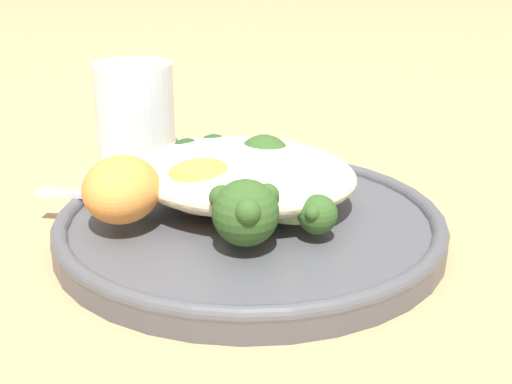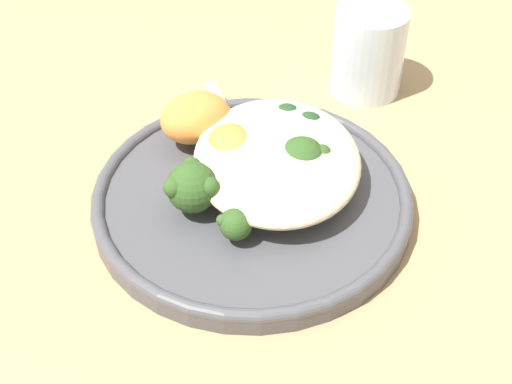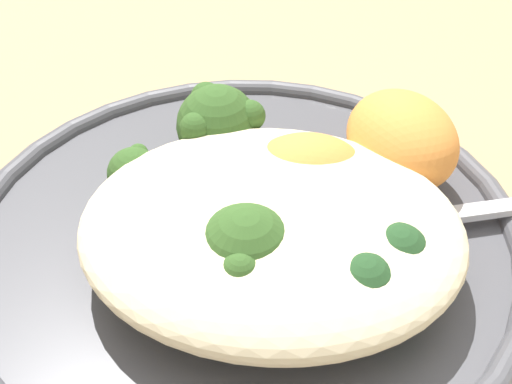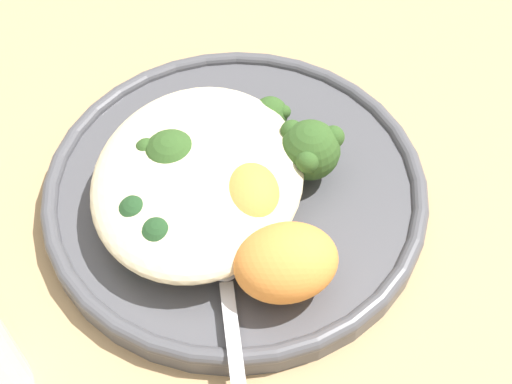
{
  "view_description": "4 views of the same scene",
  "coord_description": "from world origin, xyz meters",
  "px_view_note": "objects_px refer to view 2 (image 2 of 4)",
  "views": [
    {
      "loc": [
        0.21,
        -0.44,
        0.22
      ],
      "look_at": [
        0.02,
        -0.02,
        0.04
      ],
      "focal_mm": 50.0,
      "sensor_mm": 36.0,
      "label": 1
    },
    {
      "loc": [
        0.47,
        -0.03,
        0.43
      ],
      "look_at": [
        0.03,
        -0.01,
        0.03
      ],
      "focal_mm": 50.0,
      "sensor_mm": 36.0,
      "label": 2
    },
    {
      "loc": [
        -0.02,
        0.24,
        0.25
      ],
      "look_at": [
        0.01,
        -0.01,
        0.04
      ],
      "focal_mm": 50.0,
      "sensor_mm": 36.0,
      "label": 3
    },
    {
      "loc": [
        -0.29,
        -0.08,
        0.42
      ],
      "look_at": [
        -0.0,
        -0.03,
        0.04
      ],
      "focal_mm": 50.0,
      "sensor_mm": 36.0,
      "label": 4
    }
  ],
  "objects_px": {
    "water_glass": "(368,51)",
    "broccoli_stalk_0": "(203,182)",
    "sweet_potato_chunk_1": "(196,118)",
    "broccoli_stalk_1": "(240,201)",
    "broccoli_stalk_3": "(294,162)",
    "quinoa_mound": "(277,156)",
    "plate": "(252,197)",
    "spoon": "(236,127)",
    "broccoli_stalk_4": "(294,148)",
    "kale_tuft": "(295,129)",
    "broccoli_stalk_2": "(272,183)",
    "sweet_potato_chunk_0": "(233,151)"
  },
  "relations": [
    {
      "from": "quinoa_mound",
      "to": "broccoli_stalk_4",
      "type": "bearing_deg",
      "value": 130.34
    },
    {
      "from": "broccoli_stalk_2",
      "to": "sweet_potato_chunk_0",
      "type": "relative_size",
      "value": 1.43
    },
    {
      "from": "sweet_potato_chunk_0",
      "to": "water_glass",
      "type": "distance_m",
      "value": 0.21
    },
    {
      "from": "broccoli_stalk_3",
      "to": "water_glass",
      "type": "relative_size",
      "value": 1.01
    },
    {
      "from": "kale_tuft",
      "to": "water_glass",
      "type": "height_order",
      "value": "water_glass"
    },
    {
      "from": "sweet_potato_chunk_0",
      "to": "broccoli_stalk_4",
      "type": "bearing_deg",
      "value": 95.81
    },
    {
      "from": "broccoli_stalk_4",
      "to": "kale_tuft",
      "type": "height_order",
      "value": "kale_tuft"
    },
    {
      "from": "sweet_potato_chunk_1",
      "to": "kale_tuft",
      "type": "xyz_separation_m",
      "value": [
        0.01,
        0.09,
        -0.0
      ]
    },
    {
      "from": "broccoli_stalk_0",
      "to": "kale_tuft",
      "type": "bearing_deg",
      "value": 175.23
    },
    {
      "from": "sweet_potato_chunk_1",
      "to": "spoon",
      "type": "bearing_deg",
      "value": 103.49
    },
    {
      "from": "broccoli_stalk_1",
      "to": "broccoli_stalk_3",
      "type": "height_order",
      "value": "broccoli_stalk_3"
    },
    {
      "from": "sweet_potato_chunk_0",
      "to": "sweet_potato_chunk_1",
      "type": "xyz_separation_m",
      "value": [
        -0.05,
        -0.03,
        0.0
      ]
    },
    {
      "from": "broccoli_stalk_4",
      "to": "sweet_potato_chunk_1",
      "type": "xyz_separation_m",
      "value": [
        -0.04,
        -0.09,
        0.01
      ]
    },
    {
      "from": "plate",
      "to": "spoon",
      "type": "height_order",
      "value": "spoon"
    },
    {
      "from": "quinoa_mound",
      "to": "broccoli_stalk_1",
      "type": "relative_size",
      "value": 1.59
    },
    {
      "from": "quinoa_mound",
      "to": "sweet_potato_chunk_1",
      "type": "distance_m",
      "value": 0.09
    },
    {
      "from": "water_glass",
      "to": "sweet_potato_chunk_1",
      "type": "bearing_deg",
      "value": -59.44
    },
    {
      "from": "broccoli_stalk_2",
      "to": "sweet_potato_chunk_0",
      "type": "height_order",
      "value": "sweet_potato_chunk_0"
    },
    {
      "from": "broccoli_stalk_2",
      "to": "spoon",
      "type": "height_order",
      "value": "broccoli_stalk_2"
    },
    {
      "from": "broccoli_stalk_1",
      "to": "sweet_potato_chunk_1",
      "type": "relative_size",
      "value": 1.61
    },
    {
      "from": "quinoa_mound",
      "to": "sweet_potato_chunk_0",
      "type": "relative_size",
      "value": 2.82
    },
    {
      "from": "kale_tuft",
      "to": "broccoli_stalk_2",
      "type": "bearing_deg",
      "value": -20.39
    },
    {
      "from": "broccoli_stalk_0",
      "to": "sweet_potato_chunk_1",
      "type": "xyz_separation_m",
      "value": [
        -0.09,
        -0.01,
        0.0
      ]
    },
    {
      "from": "plate",
      "to": "broccoli_stalk_3",
      "type": "relative_size",
      "value": 3.0
    },
    {
      "from": "spoon",
      "to": "broccoli_stalk_0",
      "type": "bearing_deg",
      "value": 144.21
    },
    {
      "from": "quinoa_mound",
      "to": "broccoli_stalk_2",
      "type": "xyz_separation_m",
      "value": [
        0.03,
        -0.01,
        -0.01
      ]
    },
    {
      "from": "broccoli_stalk_1",
      "to": "sweet_potato_chunk_0",
      "type": "xyz_separation_m",
      "value": [
        -0.06,
        -0.0,
        0.01
      ]
    },
    {
      "from": "broccoli_stalk_1",
      "to": "water_glass",
      "type": "distance_m",
      "value": 0.25
    },
    {
      "from": "broccoli_stalk_3",
      "to": "sweet_potato_chunk_1",
      "type": "height_order",
      "value": "same"
    },
    {
      "from": "sweet_potato_chunk_1",
      "to": "broccoli_stalk_4",
      "type": "bearing_deg",
      "value": 64.94
    },
    {
      "from": "broccoli_stalk_2",
      "to": "broccoli_stalk_1",
      "type": "bearing_deg",
      "value": -86.37
    },
    {
      "from": "broccoli_stalk_2",
      "to": "plate",
      "type": "bearing_deg",
      "value": -148.19
    },
    {
      "from": "plate",
      "to": "sweet_potato_chunk_1",
      "type": "xyz_separation_m",
      "value": [
        -0.07,
        -0.05,
        0.03
      ]
    },
    {
      "from": "broccoli_stalk_0",
      "to": "sweet_potato_chunk_0",
      "type": "height_order",
      "value": "broccoli_stalk_0"
    },
    {
      "from": "quinoa_mound",
      "to": "sweet_potato_chunk_1",
      "type": "height_order",
      "value": "sweet_potato_chunk_1"
    },
    {
      "from": "broccoli_stalk_2",
      "to": "sweet_potato_chunk_0",
      "type": "xyz_separation_m",
      "value": [
        -0.04,
        -0.03,
        0.01
      ]
    },
    {
      "from": "broccoli_stalk_2",
      "to": "kale_tuft",
      "type": "relative_size",
      "value": 1.63
    },
    {
      "from": "quinoa_mound",
      "to": "broccoli_stalk_0",
      "type": "bearing_deg",
      "value": -64.56
    },
    {
      "from": "plate",
      "to": "broccoli_stalk_4",
      "type": "bearing_deg",
      "value": 130.79
    },
    {
      "from": "broccoli_stalk_2",
      "to": "broccoli_stalk_3",
      "type": "xyz_separation_m",
      "value": [
        -0.02,
        0.02,
        0.01
      ]
    },
    {
      "from": "broccoli_stalk_1",
      "to": "quinoa_mound",
      "type": "bearing_deg",
      "value": 152.19
    },
    {
      "from": "kale_tuft",
      "to": "spoon",
      "type": "height_order",
      "value": "kale_tuft"
    },
    {
      "from": "broccoli_stalk_0",
      "to": "broccoli_stalk_2",
      "type": "relative_size",
      "value": 1.15
    },
    {
      "from": "broccoli_stalk_3",
      "to": "spoon",
      "type": "bearing_deg",
      "value": 145.42
    },
    {
      "from": "broccoli_stalk_0",
      "to": "broccoli_stalk_1",
      "type": "xyz_separation_m",
      "value": [
        0.02,
        0.03,
        -0.01
      ]
    },
    {
      "from": "water_glass",
      "to": "broccoli_stalk_0",
      "type": "bearing_deg",
      "value": -41.78
    },
    {
      "from": "sweet_potato_chunk_1",
      "to": "water_glass",
      "type": "height_order",
      "value": "water_glass"
    },
    {
      "from": "broccoli_stalk_4",
      "to": "sweet_potato_chunk_0",
      "type": "bearing_deg",
      "value": 176.61
    },
    {
      "from": "plate",
      "to": "broccoli_stalk_2",
      "type": "relative_size",
      "value": 3.23
    },
    {
      "from": "broccoli_stalk_3",
      "to": "broccoli_stalk_0",
      "type": "bearing_deg",
      "value": -142.72
    }
  ]
}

